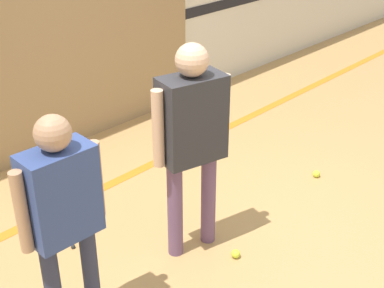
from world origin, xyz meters
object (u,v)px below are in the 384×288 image
Objects in this scene: racket_spare_on_floor at (65,224)px; tennis_ball_by_spare_racket at (66,224)px; tennis_ball_stray_left at (316,174)px; tennis_ball_near_instructor at (236,254)px; person_instructor at (192,130)px; person_student_left at (62,205)px.

tennis_ball_by_spare_racket is (-0.01, -0.03, 0.02)m from racket_spare_on_floor.
tennis_ball_by_spare_racket is 1.00× the size of tennis_ball_stray_left.
tennis_ball_near_instructor is at bearing -62.27° from tennis_ball_by_spare_racket.
tennis_ball_near_instructor is at bearing -56.12° from person_instructor.
person_instructor is 23.88× the size of tennis_ball_stray_left.
person_instructor is at bearing -59.62° from tennis_ball_by_spare_racket.
person_instructor is 1.06m from person_student_left.
person_student_left is 21.68× the size of tennis_ball_by_spare_racket.
tennis_ball_stray_left is (2.05, -1.03, 0.00)m from tennis_ball_by_spare_racket.
tennis_ball_by_spare_racket is (0.54, 0.90, -0.85)m from person_student_left.
racket_spare_on_floor is 0.04m from tennis_ball_by_spare_racket.
tennis_ball_near_instructor is 1.42m from tennis_ball_stray_left.
person_student_left is (-1.06, -0.01, -0.09)m from person_instructor.
person_instructor is 23.88× the size of tennis_ball_near_instructor.
tennis_ball_stray_left is at bearing 86.34° from racket_spare_on_floor.
person_instructor reaches higher than person_student_left.
person_student_left is 2.72× the size of racket_spare_on_floor.
person_student_left is 1.39m from racket_spare_on_floor.
person_instructor is at bearing 174.82° from tennis_ball_stray_left.
tennis_ball_near_instructor is (0.12, -0.33, -0.94)m from person_instructor.
person_student_left is at bearing -120.74° from tennis_ball_by_spare_racket.
tennis_ball_near_instructor and tennis_ball_stray_left have the same top height.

